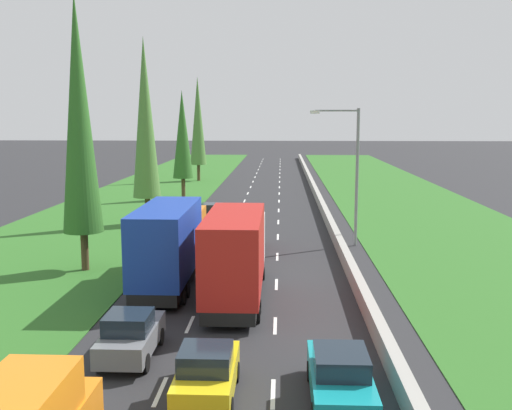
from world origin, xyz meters
TOP-DOWN VIEW (x-y plane):
  - ground_plane at (0.00, 60.00)m, footprint 300.00×300.00m
  - grass_verge_left at (-12.65, 60.00)m, footprint 14.00×140.00m
  - grass_verge_right at (14.35, 60.00)m, footprint 14.00×140.00m
  - median_barrier at (5.70, 60.00)m, footprint 0.44×120.00m
  - lane_markings at (0.00, 60.00)m, footprint 3.64×116.00m
  - yellow_hatchback_centre_lane at (-0.23, 14.56)m, footprint 1.74×3.90m
  - red_box_truck_centre_lane at (-0.10, 24.40)m, footprint 2.46×9.40m
  - grey_hatchback_left_lane at (-3.30, 17.52)m, footprint 1.74×3.90m
  - blue_box_truck_left_lane at (-3.57, 26.59)m, footprint 2.46×9.40m
  - teal_sedan_right_lane at (3.75, 14.56)m, footprint 1.82×4.50m
  - yellow_sedan_left_lane at (-3.50, 36.37)m, footprint 1.82×4.50m
  - maroon_hatchback_left_lane at (-3.52, 43.60)m, footprint 1.74×3.90m
  - maroon_van_centre_lane at (-0.24, 34.50)m, footprint 1.96×4.90m
  - poplar_tree_second at (-8.87, 29.34)m, footprint 2.17×2.17m
  - poplar_tree_third at (-8.57, 43.48)m, footprint 2.16×2.16m
  - poplar_tree_fourth at (-8.17, 58.24)m, footprint 2.08×2.08m
  - poplar_tree_fifth at (-9.03, 75.71)m, footprint 2.14×2.14m
  - street_light_mast at (6.55, 36.42)m, footprint 3.20×0.28m

SIDE VIEW (x-z plane):
  - ground_plane at x=0.00m, z-range 0.00..0.00m
  - lane_markings at x=0.00m, z-range 0.00..0.01m
  - grass_verge_left at x=-12.65m, z-range 0.00..0.04m
  - grass_verge_right at x=14.35m, z-range 0.00..0.04m
  - median_barrier at x=5.70m, z-range 0.00..0.85m
  - teal_sedan_right_lane at x=3.75m, z-range -0.01..1.63m
  - yellow_sedan_left_lane at x=-3.50m, z-range -0.01..1.63m
  - yellow_hatchback_centre_lane at x=-0.23m, z-range -0.02..1.70m
  - grey_hatchback_left_lane at x=-3.30m, z-range -0.02..1.70m
  - maroon_hatchback_left_lane at x=-3.52m, z-range -0.02..1.70m
  - maroon_van_centre_lane at x=-0.24m, z-range -0.01..2.81m
  - red_box_truck_centre_lane at x=-0.10m, z-range 0.09..4.27m
  - blue_box_truck_left_lane at x=-3.57m, z-range 0.09..4.27m
  - street_light_mast at x=6.55m, z-range 0.73..9.73m
  - poplar_tree_fourth at x=-8.17m, z-range 1.05..12.20m
  - poplar_tree_fifth at x=-9.03m, z-range 1.05..14.72m
  - poplar_tree_third at x=-8.57m, z-range 1.05..15.60m
  - poplar_tree_second at x=-8.87m, z-range 1.05..16.02m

